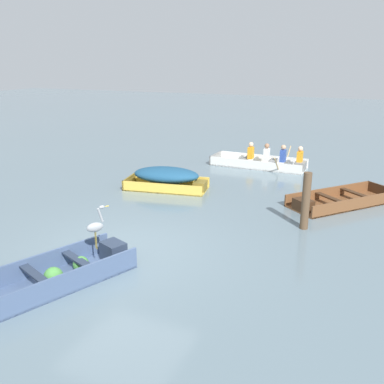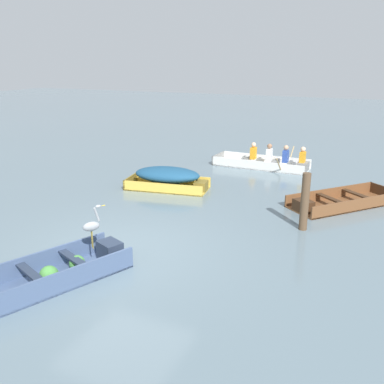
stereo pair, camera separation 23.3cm
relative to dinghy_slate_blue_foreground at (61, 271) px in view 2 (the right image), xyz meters
name	(u,v)px [view 2 (the right image)]	position (x,y,z in m)	size (l,w,h in m)	color
ground_plane	(122,250)	(0.30, 1.51, -0.16)	(80.00, 80.00, 0.00)	slate
dinghy_slate_blue_foreground	(61,271)	(0.00, 0.00, 0.00)	(2.00, 2.94, 0.42)	#475B7F
skiff_yellow_near_moored	(168,177)	(-0.90, 5.88, 0.22)	(2.65, 1.48, 0.69)	#E5BC47
skiff_wooden_brown_mid_moored	(340,202)	(4.14, 6.43, -0.05)	(2.89, 3.13, 0.34)	brown
rowboat_white_with_crew	(268,162)	(1.17, 9.85, 0.05)	(3.53, 2.41, 0.90)	white
heron_on_dinghy	(92,225)	(0.27, 0.63, 0.72)	(0.32, 0.42, 0.84)	olive
mooring_post	(305,202)	(3.55, 4.28, 0.53)	(0.19, 0.19, 1.38)	brown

